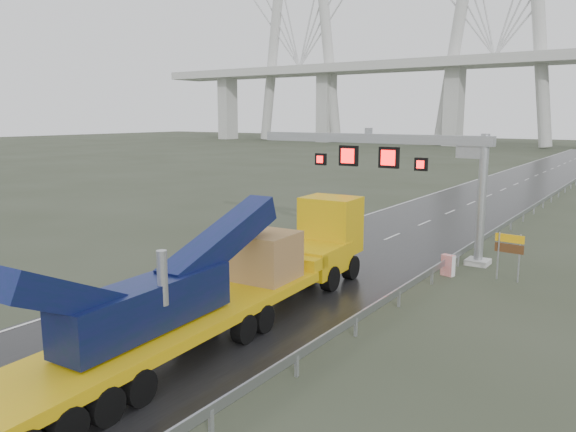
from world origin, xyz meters
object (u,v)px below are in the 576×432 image
Objects in this scene: sign_gantry at (400,160)px; striped_barrier at (448,265)px; heavy_haul_truck at (247,273)px; exit_sign_pair at (509,248)px.

sign_gantry reaches higher than striped_barrier.
sign_gantry is 14.27m from heavy_haul_truck.
sign_gantry is 8.25m from exit_sign_pair.
sign_gantry is 6.18× the size of exit_sign_pair.
striped_barrier is at bearing -36.71° from sign_gantry.
sign_gantry reaches higher than exit_sign_pair.
exit_sign_pair is 3.09m from striped_barrier.
sign_gantry is 7.23m from striped_barrier.
heavy_haul_truck is at bearing -92.28° from sign_gantry.
striped_barrier is at bearing -159.49° from exit_sign_pair.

